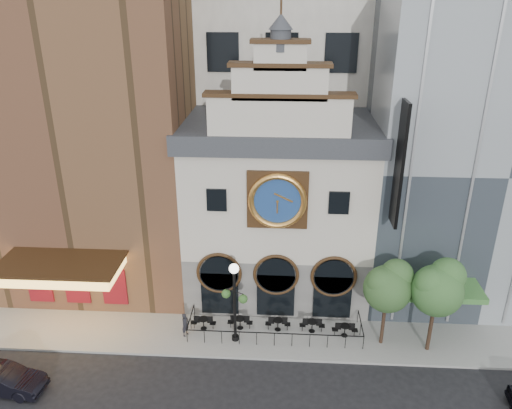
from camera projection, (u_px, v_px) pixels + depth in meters
The scene contains 16 objects.
ground at pixel (274, 361), 29.07m from camera, with size 120.00×120.00×0.00m, color black.
sidewalk at pixel (275, 333), 31.33m from camera, with size 44.00×5.00×0.15m, color gray.
clock_building at pixel (278, 203), 33.59m from camera, with size 12.60×8.78×18.65m.
theater_building at pixel (89, 106), 33.92m from camera, with size 14.00×15.60×25.00m.
retail_building at pixel (473, 148), 33.50m from camera, with size 14.00×14.40×20.00m.
cafe_railing at pixel (275, 326), 31.12m from camera, with size 10.60×2.60×0.90m, color black, non-canonical shape.
bistro_0 at pixel (203, 323), 31.42m from camera, with size 1.58×0.68×0.90m.
bistro_1 at pixel (240, 322), 31.46m from camera, with size 1.58×0.68×0.90m.
bistro_2 at pixel (278, 324), 31.31m from camera, with size 1.58×0.68×0.90m.
bistro_3 at pixel (312, 325), 31.17m from camera, with size 1.58×0.68×0.90m.
bistro_4 at pixel (345, 330), 30.77m from camera, with size 1.58×0.68×0.90m.
car_left at pixel (4, 380), 26.65m from camera, with size 1.54×4.42×1.46m, color black.
pedestrian at pixel (185, 325), 30.71m from camera, with size 0.57×0.37×1.56m, color black.
lamppost at pixel (234, 294), 29.31m from camera, with size 1.60×1.03×5.32m.
tree_left at pixel (388, 285), 28.79m from camera, with size 2.88×2.77×5.54m.
tree_right at pixel (438, 287), 28.12m from camera, with size 3.08×2.97×5.94m.
Camera 1 is at (0.34, -23.10, 19.90)m, focal length 35.00 mm.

